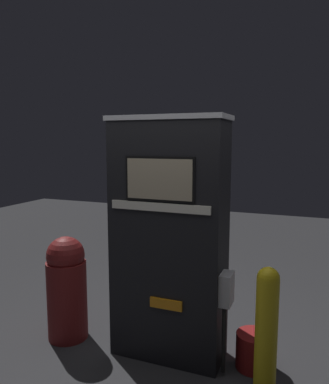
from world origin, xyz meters
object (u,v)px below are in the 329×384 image
object	(u,v)px
gas_pump	(169,239)
squeegee_bucket	(254,350)
safety_bollard	(266,334)
trash_bin	(67,287)

from	to	relation	value
gas_pump	squeegee_bucket	xyz separation A→B (m)	(0.72, 0.07, -0.88)
safety_bollard	squeegee_bucket	world-z (taller)	safety_bollard
gas_pump	safety_bollard	world-z (taller)	gas_pump
gas_pump	trash_bin	bearing A→B (deg)	-174.20
gas_pump	safety_bollard	distance (m)	1.05
gas_pump	trash_bin	xyz separation A→B (m)	(-0.99, -0.10, -0.53)
safety_bollard	trash_bin	xyz separation A→B (m)	(-1.84, 0.26, -0.03)
gas_pump	safety_bollard	bearing A→B (deg)	-22.66
trash_bin	squeegee_bucket	distance (m)	1.75
gas_pump	trash_bin	distance (m)	1.12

